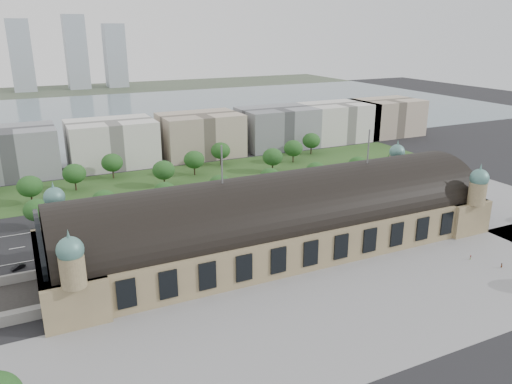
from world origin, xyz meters
name	(u,v)px	position (x,y,z in m)	size (l,w,h in m)	color
ground	(279,247)	(0.00, 0.00, 0.00)	(900.00, 900.00, 0.00)	black
station	(279,219)	(0.00, 0.00, 10.28)	(150.00, 48.40, 44.30)	#99865F
plaza_south	(388,302)	(10.00, -44.00, 0.00)	(190.00, 48.00, 0.12)	gray
plaza_east	(492,203)	(103.00, 0.00, 0.00)	(56.00, 100.00, 0.12)	gray
road_slab	(187,220)	(-20.00, 38.00, 0.00)	(260.00, 26.00, 0.10)	black
grass_belt	(161,181)	(-15.00, 93.00, 0.00)	(300.00, 45.00, 0.10)	#2A4B1E
petrol_station	(85,204)	(-53.91, 65.28, 2.95)	(14.00, 13.00, 5.05)	orange
lake	(113,115)	(0.00, 298.00, 0.00)	(700.00, 320.00, 0.08)	slate
far_shore	(81,89)	(0.00, 498.00, 0.00)	(700.00, 120.00, 0.14)	#44513D
far_tower_left	(21,56)	(-60.00, 508.00, 40.00)	(24.00, 24.00, 80.00)	#9EA8B2
far_tower_mid	(76,52)	(0.00, 508.00, 42.50)	(24.00, 24.00, 85.00)	#9EA8B2
far_tower_right	(115,56)	(45.00, 508.00, 37.50)	(24.00, 24.00, 75.00)	#9EA8B2
office_2	(9,153)	(-80.00, 133.00, 12.00)	(45.00, 32.00, 24.00)	gray
office_3	(112,143)	(-30.00, 133.00, 12.00)	(45.00, 32.00, 24.00)	silver
office_4	(200,135)	(20.00, 133.00, 12.00)	(45.00, 32.00, 24.00)	#B6A58F
office_5	(277,128)	(70.00, 133.00, 12.00)	(45.00, 32.00, 24.00)	gray
office_6	(338,122)	(115.00, 133.00, 12.00)	(45.00, 32.00, 24.00)	silver
office_7	(386,117)	(155.00, 133.00, 12.00)	(45.00, 32.00, 24.00)	#B6A58F
tree_row_2	(37,210)	(-72.00, 53.00, 7.43)	(9.60, 9.60, 11.52)	#2D2116
tree_row_3	(104,201)	(-48.00, 53.00, 7.43)	(9.60, 9.60, 11.52)	#2D2116
tree_row_4	(165,192)	(-24.00, 53.00, 7.43)	(9.60, 9.60, 11.52)	#2D2116
tree_row_5	(220,184)	(0.00, 53.00, 7.43)	(9.60, 9.60, 11.52)	#2D2116
tree_row_6	(270,177)	(24.00, 53.00, 7.43)	(9.60, 9.60, 11.52)	#2D2116
tree_row_7	(316,171)	(48.00, 53.00, 7.43)	(9.60, 9.60, 11.52)	#2D2116
tree_row_8	(358,165)	(72.00, 53.00, 7.43)	(9.60, 9.60, 11.52)	#2D2116
tree_row_9	(397,160)	(96.00, 53.00, 7.43)	(9.60, 9.60, 11.52)	#2D2116
tree_belt_3	(30,186)	(-73.00, 83.00, 8.05)	(10.40, 10.40, 12.48)	#2D2116
tree_belt_4	(74,174)	(-54.00, 95.00, 8.05)	(10.40, 10.40, 12.48)	#2D2116
tree_belt_5	(112,163)	(-35.00, 107.00, 8.05)	(10.40, 10.40, 12.48)	#2D2116
tree_belt_6	(164,170)	(-16.00, 83.00, 8.05)	(10.40, 10.40, 12.48)	#2D2116
tree_belt_7	(194,160)	(3.00, 95.00, 8.05)	(10.40, 10.40, 12.48)	#2D2116
tree_belt_8	(221,151)	(22.00, 107.00, 8.05)	(10.40, 10.40, 12.48)	#2D2116
tree_belt_9	(273,157)	(41.00, 83.00, 8.05)	(10.40, 10.40, 12.48)	#2D2116
tree_belt_10	(293,148)	(60.00, 95.00, 8.05)	(10.40, 10.40, 12.48)	#2D2116
tree_belt_11	(311,141)	(79.00, 107.00, 8.05)	(10.40, 10.40, 12.48)	#2D2116
traffic_car_2	(77,238)	(-60.75, 35.89, 0.72)	(2.40, 5.20, 1.45)	black
traffic_car_3	(112,225)	(-47.39, 43.14, 0.74)	(2.09, 5.13, 1.49)	maroon
traffic_car_4	(268,213)	(10.84, 29.11, 0.68)	(1.61, 4.00, 1.36)	#181D43
traffic_car_5	(326,189)	(48.66, 45.23, 0.70)	(1.49, 4.27, 1.41)	slate
traffic_car_6	(402,185)	(84.04, 34.68, 0.66)	(2.19, 4.74, 1.32)	silver
parked_car_0	(18,267)	(-80.00, 21.00, 0.72)	(1.52, 4.36, 1.44)	black
parked_car_1	(78,256)	(-62.30, 21.00, 0.81)	(2.69, 5.83, 1.62)	maroon
parked_car_2	(66,253)	(-65.43, 25.00, 0.76)	(2.13, 5.25, 1.52)	#181742
parked_car_3	(134,241)	(-43.18, 25.00, 0.69)	(1.63, 4.06, 1.38)	#515358
parked_car_4	(164,236)	(-32.62, 25.00, 0.68)	(1.43, 4.11, 1.35)	silver
parked_car_5	(135,244)	(-43.34, 22.84, 0.69)	(2.28, 4.95, 1.37)	gray
parked_car_6	(189,233)	(-23.88, 23.24, 0.66)	(1.84, 4.53, 1.32)	black
bus_west	(256,210)	(6.82, 31.76, 1.82)	(3.06, 13.06, 3.64)	#B4301C
bus_mid	(228,220)	(-7.12, 27.00, 1.46)	(2.45, 10.48, 2.92)	beige
bus_east	(305,207)	(26.59, 27.00, 1.61)	(2.70, 11.56, 3.22)	#B9B2AB
pedestrian_0	(470,258)	(51.09, -35.00, 0.77)	(0.75, 0.43, 1.53)	gray
pedestrian_1	(502,266)	(54.96, -43.48, 0.89)	(0.65, 0.42, 1.77)	gray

